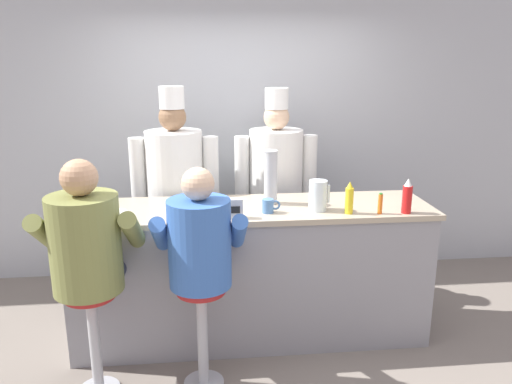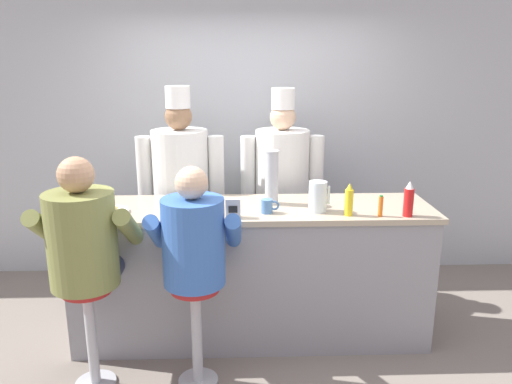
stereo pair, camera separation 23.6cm
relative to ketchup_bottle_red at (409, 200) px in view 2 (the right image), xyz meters
The scene contains 16 objects.
ground_plane 1.57m from the ketchup_bottle_red, behind, with size 20.00×20.00×0.00m, color slate.
wall_back 1.89m from the ketchup_bottle_red, 124.53° to the left, with size 10.00×0.06×2.70m.
diner_counter 1.27m from the ketchup_bottle_red, 166.21° to the left, with size 2.65×0.69×1.04m.
ketchup_bottle_red is the anchor object (origin of this frame).
mustard_bottle_yellow 0.40m from the ketchup_bottle_red, behind, with size 0.06×0.06×0.23m.
hot_sauce_bottle_orange 0.19m from the ketchup_bottle_red, behind, with size 0.03×0.03×0.15m.
water_pitcher_clear 0.62m from the ketchup_bottle_red, 167.96° to the left, with size 0.15×0.13×0.22m.
breakfast_plate 2.08m from the ketchup_bottle_red, behind, with size 0.27×0.27×0.05m.
cereal_bowl 1.41m from the ketchup_bottle_red, behind, with size 0.16×0.16×0.05m.
coffee_mug_blue 0.97m from the ketchup_bottle_red, behind, with size 0.13×0.08×0.10m.
cup_stack_steel 0.98m from the ketchup_bottle_red, 159.96° to the left, with size 0.11×0.11×0.40m.
napkin_dispenser_chrome 1.20m from the ketchup_bottle_red, behind, with size 0.10×0.06×0.13m.
diner_seated_olive 2.14m from the ketchup_bottle_red, behind, with size 0.64×0.63×1.53m.
diner_seated_blue 1.48m from the ketchup_bottle_red, 168.11° to the right, with size 0.59×0.58×1.47m.
cook_in_whites_near 1.87m from the ketchup_bottle_red, 151.81° to the left, with size 0.73×0.47×1.87m.
cook_in_whites_far 1.27m from the ketchup_bottle_red, 128.07° to the left, with size 0.72×0.46×1.84m.
Camera 2 is at (-0.09, -3.14, 2.09)m, focal length 35.00 mm.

